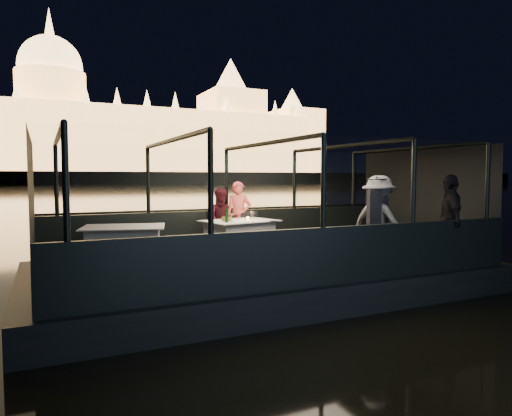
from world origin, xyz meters
name	(u,v)px	position (x,y,z in m)	size (l,w,h in m)	color
river_water	(66,190)	(0.00, 80.00, 0.00)	(500.00, 500.00, 0.00)	black
boat_hull	(265,289)	(0.00, 0.00, 0.00)	(8.60, 4.40, 1.00)	black
boat_deck	(265,264)	(0.00, 0.00, 0.48)	(8.00, 4.00, 0.04)	black
gunwale_port	(227,230)	(0.00, 2.00, 0.95)	(8.00, 0.08, 0.90)	black
gunwale_starboard	(323,257)	(0.00, -2.00, 0.95)	(8.00, 0.08, 0.90)	black
cabin_glass_port	(227,180)	(0.00, 2.00, 2.10)	(8.00, 0.02, 1.40)	#99B2B2
cabin_glass_starboard	(323,181)	(0.00, -2.00, 2.10)	(8.00, 0.02, 1.40)	#99B2B2
cabin_roof_glass	(265,144)	(0.00, 0.00, 2.80)	(8.00, 4.00, 0.02)	#99B2B2
end_wall_fore	(32,210)	(-4.00, 0.00, 1.65)	(0.02, 4.00, 2.30)	black
end_wall_aft	(422,200)	(4.00, 0.00, 1.65)	(0.02, 4.00, 2.30)	black
canopy_ribs	(265,204)	(0.00, 0.00, 1.65)	(8.00, 4.00, 2.30)	black
embankment	(52,180)	(0.00, 210.00, 1.00)	(400.00, 140.00, 6.00)	#423D33
parliament_building	(51,103)	(0.00, 175.00, 29.00)	(220.00, 32.00, 60.00)	#F2D18C
dining_table_central	(240,238)	(-0.14, 0.92, 0.89)	(1.45, 1.05, 0.77)	white
dining_table_aft	(124,247)	(-2.52, 0.72, 0.89)	(1.45, 1.05, 0.77)	silver
chair_port_left	(230,232)	(-0.12, 1.48, 0.95)	(0.37, 0.37, 0.80)	black
chair_port_right	(252,232)	(0.36, 1.37, 0.95)	(0.42, 0.42, 0.89)	black
coat_stand	(376,219)	(1.63, -1.27, 1.40)	(0.46, 0.37, 1.67)	black
person_woman_coral	(239,218)	(0.14, 1.64, 1.25)	(0.57, 0.38, 1.57)	#EE6056
person_man_maroon	(222,218)	(-0.24, 1.64, 1.25)	(0.68, 0.53, 1.42)	#40121B
passenger_stripe	(379,221)	(1.76, -1.19, 1.35)	(1.10, 0.62, 1.70)	silver
passenger_dark	(450,221)	(3.01, -1.69, 1.35)	(1.01, 0.43, 1.72)	black
wine_bottle	(227,215)	(-0.55, 0.59, 1.42)	(0.07, 0.07, 0.32)	#133413
bread_basket	(227,219)	(-0.43, 0.91, 1.31)	(0.21, 0.21, 0.08)	brown
amber_candle	(248,218)	(0.02, 0.86, 1.31)	(0.05, 0.05, 0.07)	yellow
plate_near	(272,220)	(0.45, 0.56, 1.27)	(0.22, 0.22, 0.01)	silver
plate_far	(231,220)	(-0.29, 0.99, 1.27)	(0.22, 0.22, 0.01)	white
wine_glass_white	(231,217)	(-0.44, 0.62, 1.36)	(0.06, 0.06, 0.19)	white
wine_glass_red	(252,215)	(0.14, 0.93, 1.36)	(0.06, 0.06, 0.17)	silver
wine_glass_empty	(253,217)	(-0.01, 0.53, 1.36)	(0.06, 0.06, 0.19)	silver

